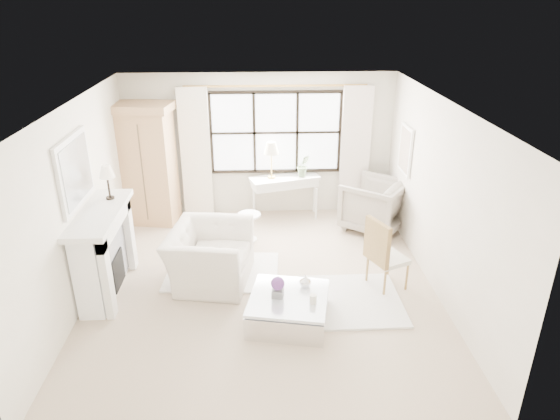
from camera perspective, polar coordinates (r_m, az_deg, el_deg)
The scene contains 32 objects.
floor at distance 7.52m, azimuth -1.92°, elevation -8.61°, with size 5.50×5.50×0.00m, color #C4AC92.
ceiling at distance 6.49m, azimuth -2.25°, elevation 11.97°, with size 5.50×5.50×0.00m, color silver.
wall_back at distance 9.48m, azimuth -2.32°, elevation 7.38°, with size 5.00×5.00×0.00m, color beige.
wall_front at distance 4.49m, azimuth -1.56°, elevation -12.86°, with size 5.00×5.00×0.00m, color beige.
wall_left at distance 7.31m, azimuth -22.07°, elevation 0.49°, with size 5.50×5.50×0.00m, color white.
wall_right at distance 7.35m, azimuth 17.82°, elevation 1.23°, with size 5.50×5.50×0.00m, color beige.
window_pane at distance 9.40m, azimuth -0.49°, elevation 8.84°, with size 2.40×0.02×1.50m, color white.
window_frame at distance 9.39m, azimuth -0.49°, elevation 8.82°, with size 2.50×0.04×1.50m, color black, non-canonical shape.
curtain_rod at distance 9.16m, azimuth -0.49°, elevation 14.01°, with size 0.04×0.04×3.30m, color #A57939.
curtain_left at distance 9.49m, azimuth -9.60°, elevation 6.35°, with size 0.55×0.10×2.47m, color white.
curtain_right at distance 9.60m, azimuth 8.58°, elevation 6.62°, with size 0.55×0.10×2.47m, color beige.
fireplace at distance 7.53m, azimuth -19.62°, elevation -4.39°, with size 0.58×1.66×1.26m.
mirror_frame at distance 7.14m, azimuth -22.44°, elevation 4.11°, with size 0.05×1.15×0.95m, color white.
mirror_glass at distance 7.13m, azimuth -22.21°, elevation 4.12°, with size 0.02×1.00×0.80m, color silver.
art_frame at distance 8.79m, azimuth 14.17°, elevation 6.70°, with size 0.04×0.62×0.82m, color white.
art_canvas at distance 8.78m, azimuth 14.04°, elevation 6.70°, with size 0.01×0.52×0.72m, color #B6A18D.
mantel_lamp at distance 7.50m, azimuth -19.21°, elevation 4.01°, with size 0.22×0.22×0.51m.
armoire at distance 9.44m, azimuth -15.10°, elevation 5.15°, with size 1.22×0.87×2.24m.
console_table at distance 9.57m, azimuth 0.54°, elevation 1.54°, with size 1.37×0.79×0.80m.
console_lamp at distance 9.23m, azimuth -1.00°, elevation 6.97°, with size 0.28×0.28×0.69m.
orchid_plant at distance 9.40m, azimuth 2.69°, elevation 5.08°, with size 0.24×0.19×0.43m, color #607A51.
side_table at distance 8.66m, azimuth -3.55°, elevation -1.51°, with size 0.40×0.40×0.51m.
rug_left at distance 7.88m, azimuth -6.56°, elevation -7.00°, with size 1.70×1.20×0.03m, color white.
rug_right at distance 7.19m, azimuth 6.55°, elevation -10.26°, with size 1.79×1.34×0.03m, color white.
club_armchair at distance 7.51m, azimuth -8.04°, elevation -5.18°, with size 1.29×1.12×0.84m, color silver.
wingback_chair at distance 9.19m, azimuth 10.71°, elevation 0.57°, with size 1.00×1.03×0.93m, color gray.
french_chair at distance 7.50m, azimuth 12.00°, elevation -6.51°, with size 0.64×0.64×1.08m.
coffee_table at distance 6.70m, azimuth 0.98°, elevation -11.24°, with size 1.17×1.17×0.38m.
planter_box at distance 6.55m, azimuth -0.26°, elevation -9.45°, with size 0.14×0.14×0.11m, color slate.
planter_flowers at distance 6.48m, azimuth -0.26°, elevation -8.39°, with size 0.18×0.18×0.18m, color #63317C.
pillar_candle at distance 6.44m, azimuth 3.80°, elevation -10.13°, with size 0.09×0.09×0.12m, color beige.
coffee_vase at distance 6.75m, azimuth 2.89°, elevation -8.10°, with size 0.16×0.16×0.16m, color white.
Camera 1 is at (-0.05, -6.35, 4.03)m, focal length 32.00 mm.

